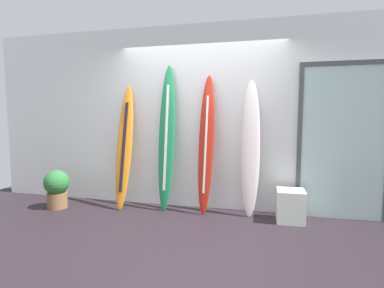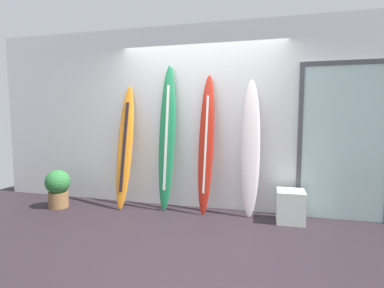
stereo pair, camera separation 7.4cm
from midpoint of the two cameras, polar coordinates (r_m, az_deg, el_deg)
The scene contains 9 objects.
ground at distance 3.85m, azimuth -3.26°, elevation -17.01°, with size 8.00×8.00×0.04m, color #271E25.
wall_back at distance 4.81m, azimuth 1.39°, elevation 4.92°, with size 7.20×0.20×2.80m, color white.
surfboard_sunset at distance 4.89m, azimuth -12.82°, elevation -0.51°, with size 0.26×0.49×1.90m.
surfboard_emerald at distance 4.67m, azimuth -5.16°, elevation 1.05°, with size 0.26×0.36×2.20m.
surfboard_crimson at distance 4.49m, azimuth 2.16°, elevation -0.04°, with size 0.25×0.39×2.03m.
surfboard_ivory at distance 4.45m, azimuth 10.31°, elevation -0.75°, with size 0.28×0.32×1.95m.
display_block_left at distance 4.45m, azimuth 17.31°, elevation -10.87°, with size 0.38×0.38×0.43m.
glass_door at distance 4.66m, azimuth 25.72°, elevation 0.83°, with size 1.18×0.06×2.16m.
potted_plant at distance 5.26m, azimuth -24.13°, elevation -7.35°, with size 0.38×0.38×0.59m.
Camera 1 is at (1.05, -3.39, 1.47)m, focal length 28.81 mm.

